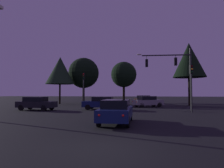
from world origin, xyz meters
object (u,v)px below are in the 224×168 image
at_px(car_crossing_left, 102,103).
at_px(car_far_lane, 144,99).
at_px(car_nearside_lane, 116,111).
at_px(traffic_light_corner_right, 84,83).
at_px(tree_left_far, 124,75).
at_px(traffic_light_corner_left, 191,79).
at_px(car_crossing_right, 36,103).
at_px(tree_behind_sign, 189,60).
at_px(tree_center_horizon, 84,73).
at_px(traffic_signal_mast_arm, 175,69).
at_px(tree_right_cluster, 60,71).
at_px(car_parked_lot, 148,101).

distance_m(car_crossing_left, car_far_lane, 15.20).
bearing_deg(car_nearside_lane, traffic_light_corner_right, 115.14).
distance_m(traffic_light_corner_right, tree_left_far, 15.73).
bearing_deg(traffic_light_corner_left, car_crossing_left, 166.89).
bearing_deg(car_crossing_left, car_nearside_lane, -73.01).
bearing_deg(car_crossing_left, car_far_lane, 70.60).
relative_size(car_far_lane, tree_left_far, 0.49).
xyz_separation_m(traffic_light_corner_right, car_crossing_right, (-3.81, -5.66, -2.58)).
height_order(car_crossing_left, tree_behind_sign, tree_behind_sign).
distance_m(traffic_light_corner_right, car_crossing_right, 7.29).
bearing_deg(tree_center_horizon, car_far_lane, 2.12).
height_order(traffic_signal_mast_arm, car_crossing_right, traffic_signal_mast_arm).
bearing_deg(tree_behind_sign, tree_right_cluster, 176.61).
bearing_deg(tree_center_horizon, tree_behind_sign, -14.34).
bearing_deg(traffic_light_corner_right, car_parked_lot, 9.63).
xyz_separation_m(car_parked_lot, tree_behind_sign, (6.56, 3.88, 6.30)).
height_order(car_crossing_right, tree_center_horizon, tree_center_horizon).
distance_m(traffic_light_corner_left, car_nearside_lane, 10.49).
bearing_deg(car_nearside_lane, car_parked_lot, 81.08).
xyz_separation_m(tree_behind_sign, tree_right_cluster, (-21.92, 1.30, -1.08)).
bearing_deg(traffic_light_corner_right, traffic_light_corner_left, -24.79).
relative_size(traffic_light_corner_right, tree_behind_sign, 0.49).
bearing_deg(car_parked_lot, car_far_lane, 92.67).
distance_m(car_crossing_left, car_parked_lot, 7.60).
relative_size(traffic_light_corner_left, tree_right_cluster, 0.56).
xyz_separation_m(car_far_lane, tree_behind_sign, (6.98, -5.18, 6.30)).
bearing_deg(traffic_light_corner_left, car_crossing_right, 178.81).
bearing_deg(traffic_light_corner_left, car_parked_lot, 118.74).
xyz_separation_m(car_crossing_right, tree_left_far, (8.09, 20.59, 5.10)).
bearing_deg(tree_right_cluster, car_crossing_right, -77.83).
bearing_deg(traffic_light_corner_left, tree_behind_sign, 77.91).
bearing_deg(tree_right_cluster, car_parked_lot, -18.65).
relative_size(car_nearside_lane, car_parked_lot, 1.02).
height_order(car_far_lane, tree_left_far, tree_left_far).
xyz_separation_m(traffic_light_corner_left, traffic_light_corner_right, (-13.01, 6.01, 0.01)).
bearing_deg(traffic_light_corner_right, tree_left_far, 74.01).
height_order(traffic_light_corner_left, tree_left_far, tree_left_far).
relative_size(car_crossing_left, tree_left_far, 0.51).
height_order(traffic_signal_mast_arm, traffic_light_corner_left, traffic_signal_mast_arm).
distance_m(traffic_light_corner_left, car_crossing_left, 10.18).
relative_size(traffic_light_corner_right, car_far_lane, 1.12).
relative_size(traffic_light_corner_right, car_parked_lot, 1.07).
xyz_separation_m(traffic_signal_mast_arm, tree_behind_sign, (3.56, 8.83, 2.36)).
height_order(traffic_light_corner_right, tree_right_cluster, tree_right_cluster).
height_order(traffic_signal_mast_arm, tree_behind_sign, tree_behind_sign).
height_order(car_nearside_lane, car_crossing_right, same).
bearing_deg(tree_right_cluster, tree_left_far, 37.46).
xyz_separation_m(tree_left_far, tree_right_cluster, (-10.75, -8.24, 0.12)).
bearing_deg(car_crossing_left, tree_right_cluster, 133.38).
xyz_separation_m(traffic_signal_mast_arm, car_nearside_lane, (-5.41, -10.38, -3.93)).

